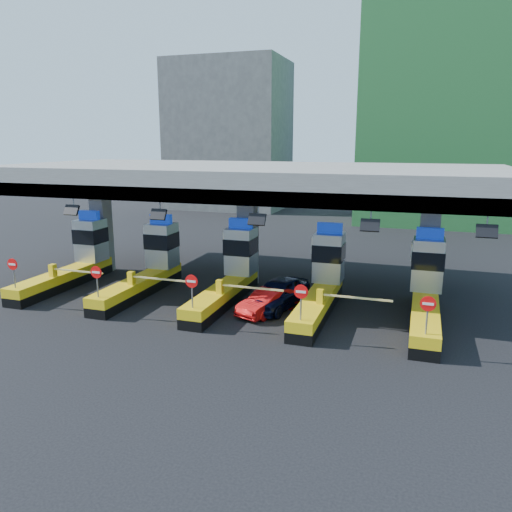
% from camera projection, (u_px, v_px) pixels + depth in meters
% --- Properties ---
extents(ground, '(120.00, 120.00, 0.00)m').
position_uv_depth(ground, '(230.00, 299.00, 26.99)').
color(ground, black).
rests_on(ground, ground).
extents(toll_canopy, '(28.00, 12.09, 7.00)m').
position_uv_depth(toll_canopy, '(247.00, 181.00, 28.26)').
color(toll_canopy, slate).
rests_on(toll_canopy, ground).
extents(toll_lane_far_left, '(4.43, 8.00, 4.16)m').
position_uv_depth(toll_lane_far_left, '(76.00, 259.00, 30.00)').
color(toll_lane_far_left, black).
rests_on(toll_lane_far_left, ground).
extents(toll_lane_left, '(4.43, 8.00, 4.16)m').
position_uv_depth(toll_lane_left, '(150.00, 266.00, 28.46)').
color(toll_lane_left, black).
rests_on(toll_lane_left, ground).
extents(toll_lane_center, '(4.43, 8.00, 4.16)m').
position_uv_depth(toll_lane_center, '(231.00, 273.00, 26.93)').
color(toll_lane_center, black).
rests_on(toll_lane_center, ground).
extents(toll_lane_right, '(4.43, 8.00, 4.16)m').
position_uv_depth(toll_lane_right, '(323.00, 281.00, 25.40)').
color(toll_lane_right, black).
rests_on(toll_lane_right, ground).
extents(toll_lane_far_right, '(4.43, 8.00, 4.16)m').
position_uv_depth(toll_lane_far_right, '(426.00, 290.00, 23.86)').
color(toll_lane_far_right, black).
rests_on(toll_lane_far_right, ground).
extents(bg_building_scaffold, '(18.00, 12.00, 28.00)m').
position_uv_depth(bg_building_scaffold, '(457.00, 83.00, 49.75)').
color(bg_building_scaffold, '#1E5926').
rests_on(bg_building_scaffold, ground).
extents(bg_building_concrete, '(14.00, 10.00, 18.00)m').
position_uv_depth(bg_building_concrete, '(229.00, 136.00, 62.55)').
color(bg_building_concrete, '#4C4C49').
rests_on(bg_building_concrete, ground).
extents(van, '(2.83, 4.81, 1.54)m').
position_uv_depth(van, '(278.00, 293.00, 25.42)').
color(van, black).
rests_on(van, ground).
extents(red_car, '(2.52, 3.88, 1.21)m').
position_uv_depth(red_car, '(268.00, 301.00, 24.66)').
color(red_car, '#B50E0D').
rests_on(red_car, ground).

